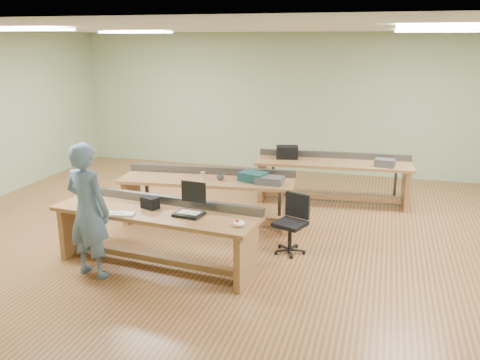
# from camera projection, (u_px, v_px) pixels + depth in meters

# --- Properties ---
(floor) EXTENTS (10.00, 10.00, 0.00)m
(floor) POSITION_uv_depth(u_px,v_px,m) (249.00, 234.00, 7.71)
(floor) COLOR olive
(floor) RESTS_ON ground
(ceiling) EXTENTS (10.00, 10.00, 0.00)m
(ceiling) POSITION_uv_depth(u_px,v_px,m) (250.00, 28.00, 6.91)
(ceiling) COLOR silver
(ceiling) RESTS_ON wall_back
(wall_back) EXTENTS (10.00, 0.04, 3.00)m
(wall_back) POSITION_uv_depth(u_px,v_px,m) (298.00, 104.00, 11.01)
(wall_back) COLOR #90A87F
(wall_back) RESTS_ON floor
(wall_front) EXTENTS (10.00, 0.04, 3.00)m
(wall_front) POSITION_uv_depth(u_px,v_px,m) (103.00, 237.00, 3.61)
(wall_front) COLOR #90A87F
(wall_front) RESTS_ON floor
(fluor_panels) EXTENTS (6.20, 3.50, 0.03)m
(fluor_panels) POSITION_uv_depth(u_px,v_px,m) (250.00, 30.00, 6.92)
(fluor_panels) COLOR white
(fluor_panels) RESTS_ON ceiling
(workbench_front) EXTENTS (2.78, 1.00, 0.86)m
(workbench_front) POSITION_uv_depth(u_px,v_px,m) (156.00, 225.00, 6.51)
(workbench_front) COLOR #A56F45
(workbench_front) RESTS_ON floor
(workbench_mid) EXTENTS (2.79, 1.02, 0.86)m
(workbench_mid) POSITION_uv_depth(u_px,v_px,m) (208.00, 190.00, 8.00)
(workbench_mid) COLOR #A56F45
(workbench_mid) RESTS_ON floor
(workbench_back) EXTENTS (2.78, 0.94, 0.86)m
(workbench_back) POSITION_uv_depth(u_px,v_px,m) (333.00, 172.00, 9.09)
(workbench_back) COLOR #A56F45
(workbench_back) RESTS_ON floor
(person) EXTENTS (0.69, 0.52, 1.70)m
(person) POSITION_uv_depth(u_px,v_px,m) (88.00, 210.00, 6.16)
(person) COLOR slate
(person) RESTS_ON floor
(laptop_base) EXTENTS (0.37, 0.32, 0.04)m
(laptop_base) POSITION_uv_depth(u_px,v_px,m) (189.00, 214.00, 6.28)
(laptop_base) COLOR black
(laptop_base) RESTS_ON workbench_front
(laptop_screen) EXTENTS (0.34, 0.06, 0.27)m
(laptop_screen) POSITION_uv_depth(u_px,v_px,m) (194.00, 192.00, 6.33)
(laptop_screen) COLOR black
(laptop_screen) RESTS_ON laptop_base
(keyboard) EXTENTS (0.50, 0.25, 0.03)m
(keyboard) POSITION_uv_depth(u_px,v_px,m) (115.00, 214.00, 6.29)
(keyboard) COLOR beige
(keyboard) RESTS_ON workbench_front
(trackball_mouse) EXTENTS (0.14, 0.16, 0.07)m
(trackball_mouse) POSITION_uv_depth(u_px,v_px,m) (239.00, 223.00, 5.92)
(trackball_mouse) COLOR white
(trackball_mouse) RESTS_ON workbench_front
(camera_bag) EXTENTS (0.26, 0.21, 0.15)m
(camera_bag) POSITION_uv_depth(u_px,v_px,m) (150.00, 203.00, 6.52)
(camera_bag) COLOR black
(camera_bag) RESTS_ON workbench_front
(task_chair) EXTENTS (0.57, 0.57, 0.82)m
(task_chair) POSITION_uv_depth(u_px,v_px,m) (291.00, 231.00, 6.99)
(task_chair) COLOR black
(task_chair) RESTS_ON floor
(parts_bin_teal) EXTENTS (0.46, 0.39, 0.14)m
(parts_bin_teal) POSITION_uv_depth(u_px,v_px,m) (253.00, 177.00, 7.79)
(parts_bin_teal) COLOR #12363B
(parts_bin_teal) RESTS_ON workbench_mid
(parts_bin_grey) EXTENTS (0.42, 0.28, 0.11)m
(parts_bin_grey) POSITION_uv_depth(u_px,v_px,m) (270.00, 180.00, 7.63)
(parts_bin_grey) COLOR #3B3B3E
(parts_bin_grey) RESTS_ON workbench_mid
(mug) EXTENTS (0.14, 0.14, 0.10)m
(mug) POSITION_uv_depth(u_px,v_px,m) (220.00, 177.00, 7.85)
(mug) COLOR #3B3B3E
(mug) RESTS_ON workbench_mid
(drinks_can) EXTENTS (0.08, 0.08, 0.13)m
(drinks_can) POSITION_uv_depth(u_px,v_px,m) (203.00, 176.00, 7.86)
(drinks_can) COLOR silver
(drinks_can) RESTS_ON workbench_mid
(storage_box_back) EXTENTS (0.44, 0.36, 0.22)m
(storage_box_back) POSITION_uv_depth(u_px,v_px,m) (287.00, 152.00, 9.26)
(storage_box_back) COLOR black
(storage_box_back) RESTS_ON workbench_back
(tray_back) EXTENTS (0.36, 0.28, 0.13)m
(tray_back) POSITION_uv_depth(u_px,v_px,m) (385.00, 163.00, 8.66)
(tray_back) COLOR #3B3B3E
(tray_back) RESTS_ON workbench_back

